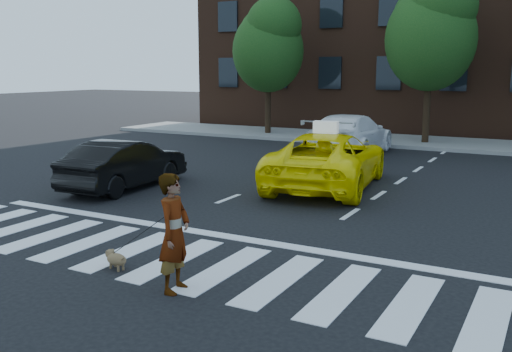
% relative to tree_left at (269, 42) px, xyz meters
% --- Properties ---
extents(ground, '(120.00, 120.00, 0.00)m').
position_rel_tree_left_xyz_m(ground, '(6.97, -17.00, -4.44)').
color(ground, black).
rests_on(ground, ground).
extents(crosswalk, '(13.00, 2.40, 0.01)m').
position_rel_tree_left_xyz_m(crosswalk, '(6.97, -17.00, -4.43)').
color(crosswalk, silver).
rests_on(crosswalk, ground).
extents(stop_line, '(12.00, 0.30, 0.01)m').
position_rel_tree_left_xyz_m(stop_line, '(6.97, -15.40, -4.43)').
color(stop_line, silver).
rests_on(stop_line, ground).
extents(sidewalk_far, '(30.00, 4.00, 0.15)m').
position_rel_tree_left_xyz_m(sidewalk_far, '(6.97, 0.50, -4.37)').
color(sidewalk_far, slate).
rests_on(sidewalk_far, ground).
extents(building, '(26.00, 10.00, 12.00)m').
position_rel_tree_left_xyz_m(building, '(6.97, 8.00, 1.56)').
color(building, '#452618').
rests_on(building, ground).
extents(tree_left, '(3.39, 3.38, 6.50)m').
position_rel_tree_left_xyz_m(tree_left, '(0.00, 0.00, 0.00)').
color(tree_left, black).
rests_on(tree_left, ground).
extents(tree_mid, '(3.69, 3.69, 7.10)m').
position_rel_tree_left_xyz_m(tree_mid, '(7.50, -0.00, 0.41)').
color(tree_mid, black).
rests_on(tree_mid, ground).
extents(taxi, '(3.23, 5.72, 1.51)m').
position_rel_tree_left_xyz_m(taxi, '(6.99, -10.00, -3.69)').
color(taxi, '#FFE805').
rests_on(taxi, ground).
extents(black_sedan, '(1.63, 4.10, 1.33)m').
position_rel_tree_left_xyz_m(black_sedan, '(2.22, -12.80, -3.78)').
color(black_sedan, black).
rests_on(black_sedan, ground).
extents(white_suv, '(2.33, 5.40, 1.55)m').
position_rel_tree_left_xyz_m(white_suv, '(5.57, -4.11, -3.66)').
color(white_suv, white).
rests_on(white_suv, ground).
extents(woman, '(0.51, 0.70, 1.75)m').
position_rel_tree_left_xyz_m(woman, '(7.81, -18.10, -3.56)').
color(woman, '#999999').
rests_on(woman, ground).
extents(dog, '(0.52, 0.29, 0.30)m').
position_rel_tree_left_xyz_m(dog, '(6.38, -17.81, -4.27)').
color(dog, olive).
rests_on(dog, ground).
extents(taxi_sign, '(0.68, 0.37, 0.32)m').
position_rel_tree_left_xyz_m(taxi_sign, '(6.99, -10.20, -2.77)').
color(taxi_sign, white).
rests_on(taxi_sign, taxi).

